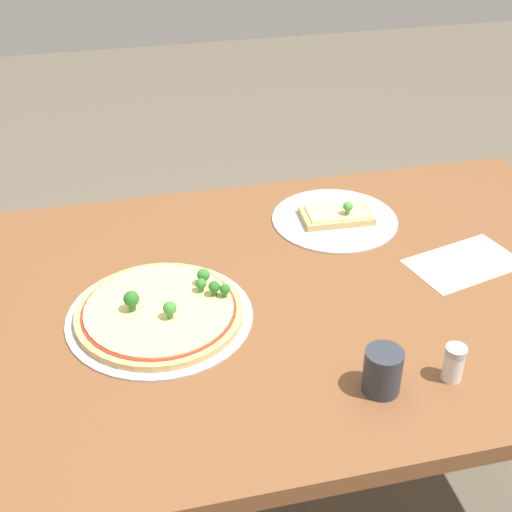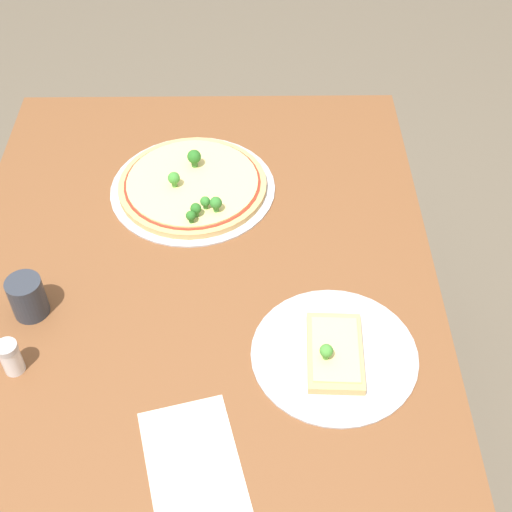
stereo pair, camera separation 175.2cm
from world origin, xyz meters
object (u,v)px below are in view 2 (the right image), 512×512
at_px(drinking_cup, 27,297).
at_px(condiment_shaker, 11,357).
at_px(dining_table, 198,329).
at_px(pizza_tray_whole, 193,185).
at_px(pizza_tray_slice, 334,353).

height_order(drinking_cup, condiment_shaker, drinking_cup).
bearing_deg(condiment_shaker, drinking_cup, -1.45).
distance_m(dining_table, pizza_tray_whole, 0.34).
distance_m(pizza_tray_whole, pizza_tray_slice, 0.52).
bearing_deg(drinking_cup, condiment_shaker, 178.55).
bearing_deg(pizza_tray_whole, pizza_tray_slice, -148.73).
bearing_deg(dining_table, condiment_shaker, 115.39).
bearing_deg(pizza_tray_whole, dining_table, -176.26).
xyz_separation_m(pizza_tray_whole, pizza_tray_slice, (-0.45, -0.27, -0.00)).
xyz_separation_m(drinking_cup, condiment_shaker, (-0.13, 0.00, -0.01)).
relative_size(dining_table, drinking_cup, 16.58).
height_order(dining_table, drinking_cup, drinking_cup).
distance_m(pizza_tray_slice, condiment_shaker, 0.56).
relative_size(dining_table, pizza_tray_whole, 3.77).
bearing_deg(pizza_tray_whole, drinking_cup, 140.26).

